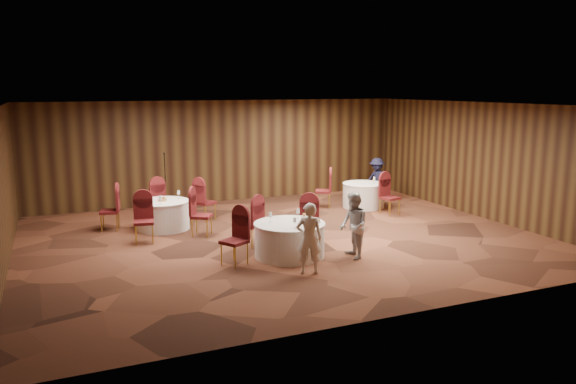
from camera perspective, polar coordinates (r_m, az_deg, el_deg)
name	(u,v)px	position (r m, az deg, el deg)	size (l,w,h in m)	color
ground	(284,239)	(13.61, -0.45, -4.76)	(12.00, 12.00, 0.00)	black
room_shell	(284,158)	(13.22, -0.46, 3.47)	(12.00, 12.00, 12.00)	silver
table_main	(289,239)	(12.14, 0.15, -4.84)	(1.54, 1.54, 0.74)	white
table_left	(163,215)	(14.78, -12.59, -2.27)	(1.36, 1.36, 0.74)	white
table_right	(363,195)	(17.20, 7.67, -0.31)	(1.27, 1.27, 0.74)	white
chairs_main	(266,228)	(12.57, -2.22, -3.71)	(2.88, 1.92, 1.00)	#3F0F0C
chairs_left	(163,210)	(14.78, -12.54, -1.78)	(3.20, 2.90, 1.00)	#3F0F0C
chairs_right	(356,194)	(16.66, 6.88, -0.21)	(1.97, 2.34, 1.00)	#3F0F0C
tabletop_main	(300,218)	(12.05, 1.25, -2.69)	(1.05, 1.06, 0.22)	silver
tabletop_left	(162,198)	(14.69, -12.67, -0.58)	(0.87, 0.76, 0.22)	silver
tabletop_right	(374,179)	(17.03, 8.75, 1.35)	(0.08, 0.08, 0.22)	silver
mic_stand	(166,194)	(16.93, -12.31, -0.15)	(0.24, 0.24, 1.73)	black
woman_a	(309,238)	(10.97, 2.16, -4.72)	(0.52, 0.34, 1.42)	silver
woman_b	(353,226)	(12.01, 6.67, -3.41)	(0.69, 0.54, 1.43)	#A8A8AD
man_c	(377,179)	(18.28, 9.02, 1.30)	(0.89, 0.51, 1.37)	#161732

